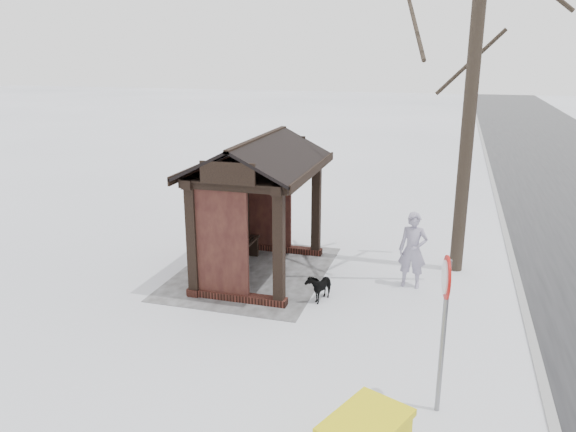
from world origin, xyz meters
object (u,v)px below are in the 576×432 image
(dog, at_px, (319,286))
(bus_shelter, at_px, (253,179))
(pedestrian, at_px, (413,250))
(road_sign, at_px, (445,301))

(dog, bearing_deg, bus_shelter, 165.91)
(pedestrian, bearing_deg, dog, -140.13)
(pedestrian, bearing_deg, road_sign, -76.07)
(bus_shelter, distance_m, dog, 2.73)
(pedestrian, relative_size, road_sign, 0.71)
(pedestrian, xyz_separation_m, dog, (1.20, -1.71, -0.52))
(bus_shelter, distance_m, pedestrian, 3.71)
(bus_shelter, height_order, pedestrian, bus_shelter)
(bus_shelter, xyz_separation_m, dog, (0.97, 1.73, -1.87))
(road_sign, bearing_deg, dog, -150.91)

